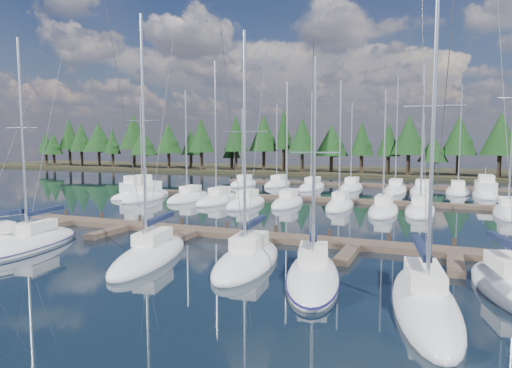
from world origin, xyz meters
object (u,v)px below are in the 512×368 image
at_px(front_sailboat_1, 32,243).
at_px(front_sailboat_4, 313,276).
at_px(front_sailboat_5, 425,302).
at_px(front_sailboat_2, 150,255).
at_px(front_sailboat_6, 511,287).
at_px(motor_yacht_left, 141,193).
at_px(motor_yacht_right, 485,192).
at_px(front_sailboat_3, 247,260).
at_px(main_dock, 268,239).

relative_size(front_sailboat_1, front_sailboat_4, 1.21).
xyz_separation_m(front_sailboat_1, front_sailboat_5, (24.52, -2.05, 0.00)).
height_order(front_sailboat_2, front_sailboat_6, front_sailboat_6).
distance_m(front_sailboat_4, motor_yacht_left, 38.86).
bearing_deg(front_sailboat_4, front_sailboat_6, 10.53).
bearing_deg(front_sailboat_2, motor_yacht_left, 127.29).
xyz_separation_m(front_sailboat_4, motor_yacht_left, (-29.22, 25.61, 0.23)).
xyz_separation_m(front_sailboat_5, motor_yacht_right, (5.72, 44.77, 0.20)).
bearing_deg(front_sailboat_3, front_sailboat_5, -19.63).
bearing_deg(motor_yacht_left, main_dock, -36.91).
height_order(main_dock, front_sailboat_6, front_sailboat_6).
relative_size(front_sailboat_4, motor_yacht_left, 1.24).
relative_size(front_sailboat_1, front_sailboat_2, 0.96).
height_order(front_sailboat_1, motor_yacht_left, front_sailboat_1).
bearing_deg(front_sailboat_2, motor_yacht_right, 63.65).
bearing_deg(front_sailboat_4, front_sailboat_2, 177.83).
height_order(front_sailboat_1, front_sailboat_6, front_sailboat_6).
bearing_deg(front_sailboat_4, motor_yacht_left, 138.76).
bearing_deg(front_sailboat_3, motor_yacht_right, 69.70).
relative_size(front_sailboat_6, motor_yacht_right, 1.78).
height_order(main_dock, front_sailboat_1, front_sailboat_1).
bearing_deg(front_sailboat_1, motor_yacht_right, 54.71).
xyz_separation_m(front_sailboat_1, front_sailboat_4, (19.19, -0.18, -0.02)).
relative_size(front_sailboat_3, front_sailboat_5, 0.90).
bearing_deg(front_sailboat_3, main_dock, 99.93).
xyz_separation_m(front_sailboat_5, front_sailboat_6, (3.62, 3.54, 0.02)).
distance_m(front_sailboat_2, front_sailboat_5, 15.50).
xyz_separation_m(motor_yacht_left, motor_yacht_right, (40.27, 17.28, -0.00)).
distance_m(front_sailboat_5, motor_yacht_right, 45.13).
xyz_separation_m(front_sailboat_5, motor_yacht_left, (-34.55, 27.49, 0.20)).
height_order(front_sailboat_5, motor_yacht_right, front_sailboat_5).
bearing_deg(front_sailboat_3, front_sailboat_1, -174.79).
bearing_deg(motor_yacht_right, front_sailboat_3, -110.30).
bearing_deg(front_sailboat_2, main_dock, 57.19).
bearing_deg(front_sailboat_1, motor_yacht_left, 111.53).
height_order(front_sailboat_2, front_sailboat_5, front_sailboat_5).
xyz_separation_m(main_dock, front_sailboat_2, (-4.69, -7.28, 0.10)).
distance_m(front_sailboat_2, motor_yacht_left, 31.72).
relative_size(front_sailboat_2, front_sailboat_4, 1.26).
distance_m(main_dock, front_sailboat_1, 15.76).
distance_m(front_sailboat_3, motor_yacht_left, 34.69).
distance_m(front_sailboat_1, motor_yacht_right, 52.33).
relative_size(front_sailboat_2, front_sailboat_5, 0.97).
distance_m(front_sailboat_1, front_sailboat_2, 9.18).
bearing_deg(front_sailboat_3, motor_yacht_left, 136.06).
bearing_deg(front_sailboat_6, main_dock, 157.21).
distance_m(front_sailboat_3, front_sailboat_4, 4.51).
height_order(front_sailboat_1, front_sailboat_4, front_sailboat_1).
xyz_separation_m(main_dock, front_sailboat_6, (14.27, -5.99, 0.11)).
xyz_separation_m(front_sailboat_6, motor_yacht_right, (2.10, 41.23, 0.18)).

